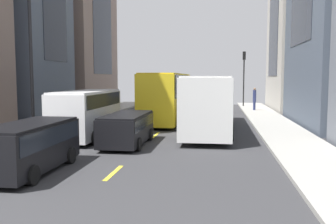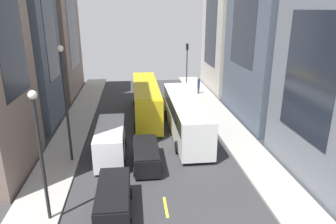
{
  "view_description": "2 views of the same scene",
  "coord_description": "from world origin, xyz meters",
  "px_view_note": "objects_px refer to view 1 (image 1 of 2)",
  "views": [
    {
      "loc": [
        -3.57,
        24.48,
        3.27
      ],
      "look_at": [
        -0.68,
        3.99,
        1.32
      ],
      "focal_mm": 38.82,
      "sensor_mm": 36.0,
      "label": 1
    },
    {
      "loc": [
        1.62,
        27.85,
        10.94
      ],
      "look_at": [
        -1.45,
        1.15,
        1.96
      ],
      "focal_mm": 33.26,
      "sensor_mm": 36.0,
      "label": 2
    }
  ],
  "objects_px": {
    "streetcar_yellow": "(168,93)",
    "car_black_1": "(127,127)",
    "traffic_light_near_corner": "(244,68)",
    "pedestrian_walking_far": "(254,98)",
    "car_black_0": "(29,143)",
    "city_bus_white": "(209,98)",
    "delivery_van_white": "(87,111)"
  },
  "relations": [
    {
      "from": "delivery_van_white",
      "to": "pedestrian_walking_far",
      "type": "distance_m",
      "value": 20.27
    },
    {
      "from": "city_bus_white",
      "to": "traffic_light_near_corner",
      "type": "bearing_deg",
      "value": -100.27
    },
    {
      "from": "city_bus_white",
      "to": "delivery_van_white",
      "type": "distance_m",
      "value": 7.63
    },
    {
      "from": "streetcar_yellow",
      "to": "car_black_1",
      "type": "xyz_separation_m",
      "value": [
        0.52,
        10.8,
        -1.22
      ]
    },
    {
      "from": "pedestrian_walking_far",
      "to": "streetcar_yellow",
      "type": "bearing_deg",
      "value": 66.14
    },
    {
      "from": "delivery_van_white",
      "to": "car_black_0",
      "type": "relative_size",
      "value": 1.3
    },
    {
      "from": "car_black_1",
      "to": "pedestrian_walking_far",
      "type": "xyz_separation_m",
      "value": [
        -7.85,
        -18.95,
        0.4
      ]
    },
    {
      "from": "car_black_0",
      "to": "city_bus_white",
      "type": "bearing_deg",
      "value": -117.62
    },
    {
      "from": "city_bus_white",
      "to": "car_black_0",
      "type": "distance_m",
      "value": 12.66
    },
    {
      "from": "traffic_light_near_corner",
      "to": "streetcar_yellow",
      "type": "bearing_deg",
      "value": 63.55
    },
    {
      "from": "traffic_light_near_corner",
      "to": "city_bus_white",
      "type": "bearing_deg",
      "value": 79.73
    },
    {
      "from": "city_bus_white",
      "to": "streetcar_yellow",
      "type": "xyz_separation_m",
      "value": [
        3.27,
        -5.11,
        0.11
      ]
    },
    {
      "from": "car_black_0",
      "to": "car_black_1",
      "type": "height_order",
      "value": "car_black_0"
    },
    {
      "from": "city_bus_white",
      "to": "car_black_0",
      "type": "relative_size",
      "value": 2.73
    },
    {
      "from": "car_black_0",
      "to": "pedestrian_walking_far",
      "type": "relative_size",
      "value": 2.13
    },
    {
      "from": "city_bus_white",
      "to": "traffic_light_near_corner",
      "type": "relative_size",
      "value": 2.1
    },
    {
      "from": "streetcar_yellow",
      "to": "pedestrian_walking_far",
      "type": "xyz_separation_m",
      "value": [
        -7.33,
        -8.15,
        -0.82
      ]
    },
    {
      "from": "city_bus_white",
      "to": "traffic_light_near_corner",
      "type": "height_order",
      "value": "traffic_light_near_corner"
    },
    {
      "from": "city_bus_white",
      "to": "delivery_van_white",
      "type": "height_order",
      "value": "city_bus_white"
    },
    {
      "from": "city_bus_white",
      "to": "streetcar_yellow",
      "type": "height_order",
      "value": "streetcar_yellow"
    },
    {
      "from": "car_black_1",
      "to": "traffic_light_near_corner",
      "type": "height_order",
      "value": "traffic_light_near_corner"
    },
    {
      "from": "car_black_1",
      "to": "pedestrian_walking_far",
      "type": "bearing_deg",
      "value": -112.49
    },
    {
      "from": "delivery_van_white",
      "to": "car_black_1",
      "type": "relative_size",
      "value": 1.31
    },
    {
      "from": "delivery_van_white",
      "to": "car_black_1",
      "type": "distance_m",
      "value": 3.13
    },
    {
      "from": "streetcar_yellow",
      "to": "car_black_1",
      "type": "height_order",
      "value": "streetcar_yellow"
    },
    {
      "from": "car_black_0",
      "to": "traffic_light_near_corner",
      "type": "distance_m",
      "value": 31.14
    },
    {
      "from": "city_bus_white",
      "to": "pedestrian_walking_far",
      "type": "xyz_separation_m",
      "value": [
        -4.06,
        -13.26,
        -0.7
      ]
    },
    {
      "from": "car_black_0",
      "to": "pedestrian_walking_far",
      "type": "bearing_deg",
      "value": -112.06
    },
    {
      "from": "streetcar_yellow",
      "to": "delivery_van_white",
      "type": "bearing_deg",
      "value": 71.15
    },
    {
      "from": "car_black_0",
      "to": "car_black_1",
      "type": "bearing_deg",
      "value": -110.55
    },
    {
      "from": "car_black_0",
      "to": "delivery_van_white",
      "type": "bearing_deg",
      "value": -85.47
    },
    {
      "from": "car_black_1",
      "to": "traffic_light_near_corner",
      "type": "xyz_separation_m",
      "value": [
        -7.12,
        -24.07,
        3.42
      ]
    }
  ]
}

